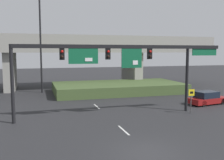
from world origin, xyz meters
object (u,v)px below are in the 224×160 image
(speed_limit_sign, at_px, (191,97))
(parked_sedan_near_right, at_px, (207,98))
(highway_light_pole_near, at_px, (40,35))
(signal_gantry, at_px, (120,58))

(speed_limit_sign, bearing_deg, parked_sedan_near_right, 38.26)
(speed_limit_sign, height_order, parked_sedan_near_right, speed_limit_sign)
(highway_light_pole_near, bearing_deg, parked_sedan_near_right, -38.22)
(speed_limit_sign, bearing_deg, highway_light_pole_near, 127.57)
(highway_light_pole_near, bearing_deg, speed_limit_sign, -52.43)
(signal_gantry, xyz_separation_m, highway_light_pole_near, (-6.34, 15.68, 2.74))
(speed_limit_sign, xyz_separation_m, parked_sedan_near_right, (4.20, 3.31, -0.86))
(signal_gantry, height_order, parked_sedan_near_right, signal_gantry)
(signal_gantry, bearing_deg, highway_light_pole_near, 112.01)
(signal_gantry, bearing_deg, speed_limit_sign, -9.42)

